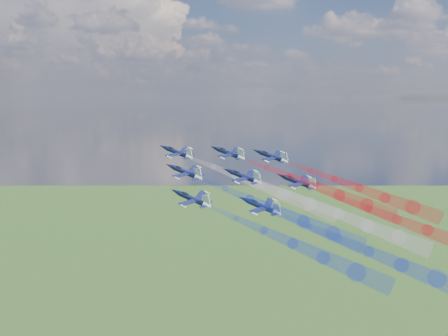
{
  "coord_description": "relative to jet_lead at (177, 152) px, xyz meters",
  "views": [
    {
      "loc": [
        -40.12,
        -138.96,
        160.12
      ],
      "look_at": [
        -23.16,
        18.25,
        139.75
      ],
      "focal_mm": 43.24,
      "sensor_mm": 36.0,
      "label": 1
    }
  ],
  "objects": [
    {
      "name": "trail_inner_left",
      "position": [
        24.65,
        -32.26,
        -12.05
      ],
      "size": [
        39.68,
        33.13,
        17.62
      ],
      "primitive_type": null,
      "rotation": [
        0.27,
        -0.2,
        0.85
      ],
      "color": "blue"
    },
    {
      "name": "trail_center_third",
      "position": [
        41.3,
        -32.93,
        -13.47
      ],
      "size": [
        39.68,
        33.13,
        17.62
      ],
      "primitive_type": null,
      "rotation": [
        0.27,
        -0.2,
        0.85
      ],
      "color": "white"
    },
    {
      "name": "jet_rear_right",
      "position": [
        34.75,
        -14.59,
        -7.61
      ],
      "size": [
        17.34,
        16.98,
        9.02
      ],
      "primitive_type": null,
      "rotation": [
        0.27,
        -0.2,
        0.85
      ],
      "color": "black"
    },
    {
      "name": "jet_outer_right",
      "position": [
        30.14,
        1.85,
        -1.81
      ],
      "size": [
        17.34,
        16.98,
        9.02
      ],
      "primitive_type": null,
      "rotation": [
        0.27,
        -0.2,
        0.85
      ],
      "color": "black"
    },
    {
      "name": "trail_lead",
      "position": [
        22.74,
        -17.71,
        -7.8
      ],
      "size": [
        39.68,
        33.13,
        17.62
      ],
      "primitive_type": null,
      "rotation": [
        0.27,
        -0.2,
        0.85
      ],
      "color": "white"
    },
    {
      "name": "trail_rear_left",
      "position": [
        44.04,
        -47.26,
        -19.37
      ],
      "size": [
        39.68,
        33.13,
        17.62
      ],
      "primitive_type": null,
      "rotation": [
        0.27,
        -0.2,
        0.85
      ],
      "color": "blue"
    },
    {
      "name": "jet_lead",
      "position": [
        0.0,
        0.0,
        0.0
      ],
      "size": [
        17.34,
        16.98,
        9.02
      ],
      "primitive_type": null,
      "rotation": [
        0.27,
        -0.2,
        0.85
      ],
      "color": "black"
    },
    {
      "name": "jet_center_third",
      "position": [
        18.56,
        -15.23,
        -5.67
      ],
      "size": [
        17.34,
        16.98,
        9.02
      ],
      "primitive_type": null,
      "rotation": [
        0.27,
        -0.2,
        0.85
      ],
      "color": "black"
    },
    {
      "name": "jet_outer_left",
      "position": [
        3.18,
        -28.55,
        -9.38
      ],
      "size": [
        17.34,
        16.98,
        9.02
      ],
      "primitive_type": null,
      "rotation": [
        0.27,
        -0.2,
        0.85
      ],
      "color": "black"
    },
    {
      "name": "trail_rear_right",
      "position": [
        57.49,
        -32.3,
        -15.41
      ],
      "size": [
        39.68,
        33.13,
        17.62
      ],
      "primitive_type": null,
      "rotation": [
        0.27,
        -0.2,
        0.85
      ],
      "color": "red"
    },
    {
      "name": "trail_outer_right",
      "position": [
        52.88,
        -15.86,
        -9.61
      ],
      "size": [
        39.68,
        33.13,
        17.62
      ],
      "primitive_type": null,
      "rotation": [
        0.27,
        -0.2,
        0.85
      ],
      "color": "red"
    },
    {
      "name": "trail_inner_right",
      "position": [
        38.86,
        -17.3,
        -8.26
      ],
      "size": [
        39.68,
        33.13,
        17.62
      ],
      "primitive_type": null,
      "rotation": [
        0.27,
        -0.2,
        0.85
      ],
      "color": "red"
    },
    {
      "name": "jet_rear_left",
      "position": [
        21.3,
        -29.55,
        -11.57
      ],
      "size": [
        17.34,
        16.98,
        9.02
      ],
      "primitive_type": null,
      "rotation": [
        0.27,
        -0.2,
        0.85
      ],
      "color": "black"
    },
    {
      "name": "jet_inner_right",
      "position": [
        16.12,
        0.41,
        -0.47
      ],
      "size": [
        17.34,
        16.98,
        9.02
      ],
      "primitive_type": null,
      "rotation": [
        0.27,
        -0.2,
        0.85
      ],
      "color": "black"
    },
    {
      "name": "jet_inner_left",
      "position": [
        1.91,
        -14.56,
        -4.25
      ],
      "size": [
        17.34,
        16.98,
        9.02
      ],
      "primitive_type": null,
      "rotation": [
        0.27,
        -0.2,
        0.85
      ],
      "color": "black"
    },
    {
      "name": "trail_outer_left",
      "position": [
        25.92,
        -46.25,
        -17.18
      ],
      "size": [
        39.68,
        33.13,
        17.62
      ],
      "primitive_type": null,
      "rotation": [
        0.27,
        -0.2,
        0.85
      ],
      "color": "blue"
    }
  ]
}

